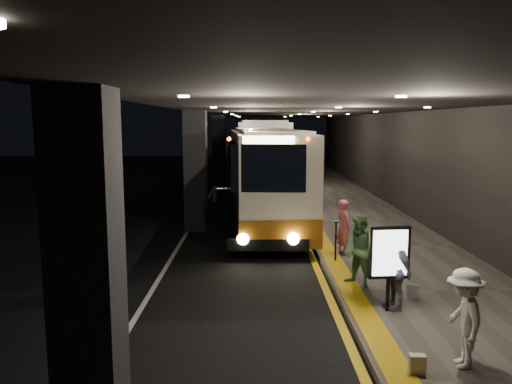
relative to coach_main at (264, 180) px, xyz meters
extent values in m
plane|color=black|center=(-1.03, -5.28, -1.73)|extent=(90.00, 90.00, 0.00)
cube|color=silver|center=(-2.83, -0.28, -1.73)|extent=(0.12, 50.00, 0.01)
cube|color=gold|center=(1.32, -0.28, -1.73)|extent=(0.18, 50.00, 0.01)
cube|color=#514C44|center=(3.72, -0.28, -1.66)|extent=(4.50, 50.00, 0.15)
cube|color=gold|center=(1.82, -0.28, -1.57)|extent=(0.50, 50.00, 0.01)
cube|color=black|center=(5.97, -0.28, 1.27)|extent=(0.10, 50.00, 6.00)
cube|color=black|center=(-2.53, -13.28, 0.47)|extent=(0.80, 0.80, 4.40)
cube|color=black|center=(-2.53, -1.28, 0.47)|extent=(0.80, 0.80, 4.40)
cube|color=black|center=(-2.53, 10.72, 0.47)|extent=(0.80, 0.80, 4.40)
cube|color=black|center=(1.47, -0.28, 2.87)|extent=(9.00, 50.00, 0.40)
cube|color=beige|center=(0.00, 0.02, 0.26)|extent=(3.09, 11.51, 3.23)
cube|color=brown|center=(0.00, 0.02, -0.92)|extent=(3.12, 11.53, 0.85)
cube|color=black|center=(0.00, -5.70, 0.97)|extent=(2.09, 0.19, 1.33)
cube|color=black|center=(0.00, -5.62, -1.21)|extent=(2.34, 0.40, 0.33)
cylinder|color=black|center=(-1.07, -3.58, -1.26)|extent=(0.27, 0.95, 0.95)
cylinder|color=black|center=(1.07, -3.58, -1.26)|extent=(0.27, 0.95, 0.95)
cylinder|color=black|center=(-1.07, 3.82, -1.26)|extent=(0.27, 0.95, 0.95)
cylinder|color=black|center=(1.07, 3.82, -1.26)|extent=(0.27, 0.95, 0.95)
sphere|color=#FFEAA5|center=(-0.71, -5.71, -1.02)|extent=(0.34, 0.34, 0.34)
sphere|color=#FFEAA5|center=(0.71, -5.71, -1.02)|extent=(0.34, 0.34, 0.34)
cube|color=#FFF2BF|center=(0.00, -5.71, 1.76)|extent=(1.42, 0.14, 0.21)
cube|color=beige|center=(-0.08, 10.62, 0.45)|extent=(3.09, 12.57, 3.53)
cube|color=brown|center=(-0.08, 10.62, -0.85)|extent=(3.11, 12.59, 0.94)
cube|color=black|center=(-0.08, 4.36, 1.23)|extent=(2.29, 0.15, 1.46)
cube|color=black|center=(-0.08, 4.44, -1.16)|extent=(2.55, 0.35, 0.36)
cylinder|color=black|center=(-1.26, 6.67, -1.21)|extent=(0.29, 1.04, 1.04)
cylinder|color=black|center=(1.10, 6.67, -1.21)|extent=(0.29, 1.04, 1.04)
cylinder|color=black|center=(-1.26, 14.78, -1.21)|extent=(0.29, 1.04, 1.04)
cylinder|color=black|center=(1.10, 14.78, -1.21)|extent=(0.29, 1.04, 1.04)
cube|color=beige|center=(-0.03, 25.04, 0.45)|extent=(2.83, 12.51, 3.53)
cube|color=brown|center=(-0.03, 25.04, -0.85)|extent=(2.85, 12.53, 0.93)
cube|color=black|center=(-0.03, 18.77, 1.23)|extent=(2.29, 0.10, 1.45)
cube|color=black|center=(-0.03, 18.85, -1.16)|extent=(2.55, 0.30, 0.36)
cylinder|color=black|center=(-1.20, 21.09, -1.21)|extent=(0.29, 1.04, 1.04)
cylinder|color=black|center=(1.15, 21.09, -1.21)|extent=(0.29, 1.04, 1.04)
cylinder|color=black|center=(-1.20, 29.19, -1.21)|extent=(0.29, 1.04, 1.04)
cylinder|color=black|center=(1.15, 29.19, -1.21)|extent=(0.29, 1.04, 1.04)
imported|color=#B55460|center=(2.21, -5.25, -0.77)|extent=(0.57, 0.69, 1.62)
imported|color=#4D7843|center=(2.08, -8.10, -0.74)|extent=(0.92, 0.94, 1.68)
imported|color=silver|center=(2.88, -12.02, -0.79)|extent=(0.57, 1.06, 1.58)
imported|color=#515156|center=(2.50, -9.55, -0.75)|extent=(0.77, 1.07, 1.65)
cube|color=black|center=(3.07, -8.96, -1.42)|extent=(0.28, 0.18, 0.31)
cube|color=beige|center=(2.09, -12.27, -1.43)|extent=(0.26, 0.16, 0.31)
cylinder|color=black|center=(2.32, -9.69, -1.24)|extent=(0.08, 0.08, 0.69)
cube|color=black|center=(2.32, -9.69, -0.35)|extent=(0.84, 0.17, 1.08)
cube|color=white|center=(2.32, -9.75, -0.35)|extent=(0.71, 0.08, 0.93)
cylinder|color=black|center=(1.86, -5.99, -1.03)|extent=(0.05, 0.05, 1.11)
camera|label=1|loc=(-0.40, -19.43, 2.24)|focal=35.00mm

